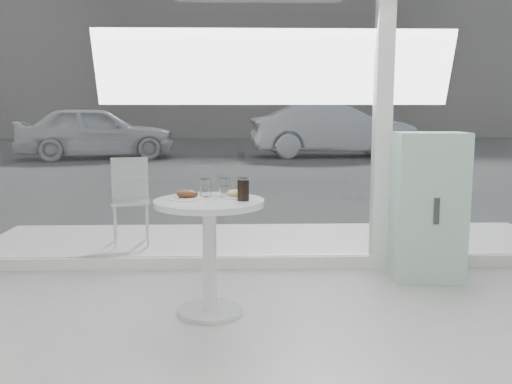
{
  "coord_description": "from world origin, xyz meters",
  "views": [
    {
      "loc": [
        -0.31,
        -1.77,
        1.37
      ],
      "look_at": [
        -0.2,
        1.7,
        0.85
      ],
      "focal_mm": 40.0,
      "sensor_mm": 36.0,
      "label": 1
    }
  ],
  "objects_px": {
    "patio_chair": "(130,195)",
    "water_tumbler_a": "(205,189)",
    "plate_fritter": "(188,196)",
    "plate_donut": "(236,195)",
    "water_tumbler_b": "(225,188)",
    "cola_glass": "(243,190)",
    "main_table": "(209,233)",
    "car_silver": "(333,130)",
    "car_white": "(96,132)",
    "mint_cabinet": "(428,207)"
  },
  "relations": [
    {
      "from": "patio_chair",
      "to": "plate_donut",
      "type": "height_order",
      "value": "patio_chair"
    },
    {
      "from": "cola_glass",
      "to": "water_tumbler_a",
      "type": "bearing_deg",
      "value": 146.19
    },
    {
      "from": "mint_cabinet",
      "to": "water_tumbler_a",
      "type": "xyz_separation_m",
      "value": [
        -1.73,
        -0.6,
        0.24
      ]
    },
    {
      "from": "patio_chair",
      "to": "plate_fritter",
      "type": "relative_size",
      "value": 3.68
    },
    {
      "from": "car_white",
      "to": "plate_fritter",
      "type": "bearing_deg",
      "value": -176.74
    },
    {
      "from": "plate_donut",
      "to": "water_tumbler_b",
      "type": "height_order",
      "value": "water_tumbler_b"
    },
    {
      "from": "mint_cabinet",
      "to": "water_tumbler_b",
      "type": "height_order",
      "value": "mint_cabinet"
    },
    {
      "from": "mint_cabinet",
      "to": "car_white",
      "type": "xyz_separation_m",
      "value": [
        -5.35,
        11.2,
        0.12
      ]
    },
    {
      "from": "plate_fritter",
      "to": "plate_donut",
      "type": "relative_size",
      "value": 1.14
    },
    {
      "from": "plate_donut",
      "to": "water_tumbler_b",
      "type": "distance_m",
      "value": 0.11
    },
    {
      "from": "main_table",
      "to": "water_tumbler_a",
      "type": "relative_size",
      "value": 6.43
    },
    {
      "from": "mint_cabinet",
      "to": "patio_chair",
      "type": "bearing_deg",
      "value": 158.72
    },
    {
      "from": "car_silver",
      "to": "mint_cabinet",
      "type": "bearing_deg",
      "value": 170.68
    },
    {
      "from": "car_silver",
      "to": "plate_donut",
      "type": "distance_m",
      "value": 12.49
    },
    {
      "from": "main_table",
      "to": "water_tumbler_b",
      "type": "distance_m",
      "value": 0.33
    },
    {
      "from": "water_tumbler_a",
      "to": "main_table",
      "type": "bearing_deg",
      "value": -76.57
    },
    {
      "from": "water_tumbler_b",
      "to": "cola_glass",
      "type": "distance_m",
      "value": 0.22
    },
    {
      "from": "water_tumbler_a",
      "to": "cola_glass",
      "type": "distance_m",
      "value": 0.31
    },
    {
      "from": "patio_chair",
      "to": "water_tumbler_b",
      "type": "relative_size",
      "value": 6.7
    },
    {
      "from": "plate_fritter",
      "to": "water_tumbler_b",
      "type": "height_order",
      "value": "water_tumbler_b"
    },
    {
      "from": "main_table",
      "to": "patio_chair",
      "type": "relative_size",
      "value": 0.93
    },
    {
      "from": "patio_chair",
      "to": "car_white",
      "type": "xyz_separation_m",
      "value": [
        -2.79,
        10.06,
        0.19
      ]
    },
    {
      "from": "cola_glass",
      "to": "mint_cabinet",
      "type": "bearing_deg",
      "value": 27.62
    },
    {
      "from": "plate_donut",
      "to": "water_tumbler_a",
      "type": "xyz_separation_m",
      "value": [
        -0.21,
        0.06,
        0.03
      ]
    },
    {
      "from": "car_white",
      "to": "cola_glass",
      "type": "xyz_separation_m",
      "value": [
        3.88,
        -11.97,
        0.13
      ]
    },
    {
      "from": "main_table",
      "to": "cola_glass",
      "type": "xyz_separation_m",
      "value": [
        0.22,
        -0.04,
        0.29
      ]
    },
    {
      "from": "plate_fritter",
      "to": "water_tumbler_a",
      "type": "bearing_deg",
      "value": 51.37
    },
    {
      "from": "car_white",
      "to": "cola_glass",
      "type": "relative_size",
      "value": 28.4
    },
    {
      "from": "main_table",
      "to": "cola_glass",
      "type": "height_order",
      "value": "cola_glass"
    },
    {
      "from": "patio_chair",
      "to": "water_tumbler_a",
      "type": "height_order",
      "value": "water_tumbler_a"
    },
    {
      "from": "car_white",
      "to": "car_silver",
      "type": "distance_m",
      "value": 6.49
    },
    {
      "from": "plate_fritter",
      "to": "cola_glass",
      "type": "height_order",
      "value": "cola_glass"
    },
    {
      "from": "mint_cabinet",
      "to": "plate_fritter",
      "type": "height_order",
      "value": "mint_cabinet"
    },
    {
      "from": "car_silver",
      "to": "water_tumbler_a",
      "type": "height_order",
      "value": "car_silver"
    },
    {
      "from": "plate_fritter",
      "to": "cola_glass",
      "type": "relative_size",
      "value": 1.53
    },
    {
      "from": "car_silver",
      "to": "plate_fritter",
      "type": "bearing_deg",
      "value": 162.69
    },
    {
      "from": "plate_donut",
      "to": "cola_glass",
      "type": "bearing_deg",
      "value": -66.98
    },
    {
      "from": "car_white",
      "to": "plate_fritter",
      "type": "xyz_separation_m",
      "value": [
        3.52,
        -11.94,
        0.09
      ]
    },
    {
      "from": "car_white",
      "to": "car_silver",
      "type": "relative_size",
      "value": 0.92
    },
    {
      "from": "car_white",
      "to": "cola_glass",
      "type": "distance_m",
      "value": 12.59
    },
    {
      "from": "mint_cabinet",
      "to": "cola_glass",
      "type": "relative_size",
      "value": 8.0
    },
    {
      "from": "plate_donut",
      "to": "mint_cabinet",
      "type": "bearing_deg",
      "value": 23.45
    },
    {
      "from": "patio_chair",
      "to": "plate_donut",
      "type": "distance_m",
      "value": 2.1
    },
    {
      "from": "car_silver",
      "to": "water_tumbler_a",
      "type": "xyz_separation_m",
      "value": [
        -2.86,
        -12.14,
        0.07
      ]
    },
    {
      "from": "patio_chair",
      "to": "water_tumbler_a",
      "type": "relative_size",
      "value": 6.92
    },
    {
      "from": "plate_fritter",
      "to": "plate_donut",
      "type": "xyz_separation_m",
      "value": [
        0.31,
        0.07,
        -0.01
      ]
    },
    {
      "from": "plate_donut",
      "to": "water_tumbler_b",
      "type": "xyz_separation_m",
      "value": [
        -0.08,
        0.07,
        0.03
      ]
    },
    {
      "from": "car_silver",
      "to": "main_table",
      "type": "bearing_deg",
      "value": 163.31
    },
    {
      "from": "car_silver",
      "to": "water_tumbler_a",
      "type": "bearing_deg",
      "value": 163.02
    },
    {
      "from": "mint_cabinet",
      "to": "plate_donut",
      "type": "relative_size",
      "value": 5.95
    }
  ]
}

